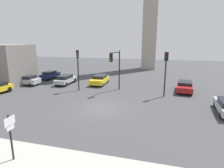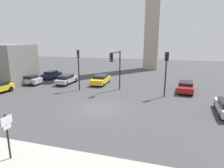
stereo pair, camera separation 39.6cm
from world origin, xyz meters
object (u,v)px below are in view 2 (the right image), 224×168
object	(u,v)px
car_1	(186,87)
car_4	(27,80)
traffic_light_0	(166,66)
traffic_light_1	(78,63)
car_3	(101,79)
traffic_light_2	(116,63)
direction_sign	(7,132)
car_2	(67,79)
car_5	(52,74)

from	to	relation	value
car_1	car_4	world-z (taller)	car_4
traffic_light_0	traffic_light_1	size ratio (longest dim) A/B	0.99
car_3	traffic_light_1	bearing A→B (deg)	-22.36
traffic_light_1	car_3	xyz separation A→B (m)	(1.58, 4.13, -2.97)
traffic_light_2	car_3	xyz separation A→B (m)	(-3.28, 3.43, -2.99)
direction_sign	car_3	distance (m)	19.18
direction_sign	car_3	xyz separation A→B (m)	(-1.43, 19.09, -1.02)
direction_sign	traffic_light_0	xyz separation A→B (m)	(8.00, 14.96, 1.91)
direction_sign	car_2	xyz separation A→B (m)	(-6.48, 17.76, -1.00)
traffic_light_1	car_1	world-z (taller)	traffic_light_1
direction_sign	traffic_light_1	xyz separation A→B (m)	(-3.01, 14.96, 1.95)
direction_sign	car_5	world-z (taller)	direction_sign
traffic_light_1	traffic_light_0	bearing A→B (deg)	61.08
traffic_light_0	car_3	xyz separation A→B (m)	(-9.42, 4.13, -2.93)
direction_sign	car_5	size ratio (longest dim) A/B	0.66
traffic_light_2	car_5	bearing A→B (deg)	-98.86
direction_sign	traffic_light_0	bearing A→B (deg)	59.96
traffic_light_1	car_2	xyz separation A→B (m)	(-3.48, 2.80, -2.95)
car_4	car_1	bearing A→B (deg)	-174.46
direction_sign	traffic_light_2	bearing A→B (deg)	81.36
traffic_light_0	traffic_light_2	distance (m)	6.19
car_3	traffic_light_0	bearing A→B (deg)	64.86
car_2	car_4	distance (m)	5.93
traffic_light_2	car_2	size ratio (longest dim) A/B	1.24
traffic_light_2	car_1	world-z (taller)	traffic_light_2
car_2	car_1	bearing A→B (deg)	-89.26
car_3	car_4	size ratio (longest dim) A/B	1.02
traffic_light_0	car_4	bearing A→B (deg)	-44.87
traffic_light_0	car_2	xyz separation A→B (m)	(-14.48, 2.80, -2.91)
car_1	car_3	bearing A→B (deg)	-89.57
direction_sign	car_1	world-z (taller)	direction_sign
car_5	traffic_light_1	bearing A→B (deg)	-124.18
traffic_light_2	car_5	xyz separation A→B (m)	(-12.85, 4.99, -2.99)
car_1	car_3	size ratio (longest dim) A/B	1.02
car_4	car_2	bearing A→B (deg)	-160.84
traffic_light_2	car_4	bearing A→B (deg)	-78.31
car_1	car_4	bearing A→B (deg)	-78.82
car_3	car_5	xyz separation A→B (m)	(-9.57, 1.56, 0.01)
car_4	car_5	bearing A→B (deg)	-102.51
direction_sign	traffic_light_2	world-z (taller)	traffic_light_2
car_4	traffic_light_1	bearing A→B (deg)	174.71
traffic_light_0	car_5	xyz separation A→B (m)	(-19.00, 5.69, -2.92)
direction_sign	car_1	size ratio (longest dim) A/B	0.57
traffic_light_1	car_2	size ratio (longest dim) A/B	1.26
car_3	car_4	world-z (taller)	car_4
car_1	car_5	world-z (taller)	car_5
car_1	traffic_light_1	bearing A→B (deg)	-71.76
traffic_light_2	direction_sign	bearing A→B (deg)	5.64
direction_sign	traffic_light_0	size ratio (longest dim) A/B	0.49
traffic_light_2	traffic_light_0	bearing A→B (deg)	95.85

